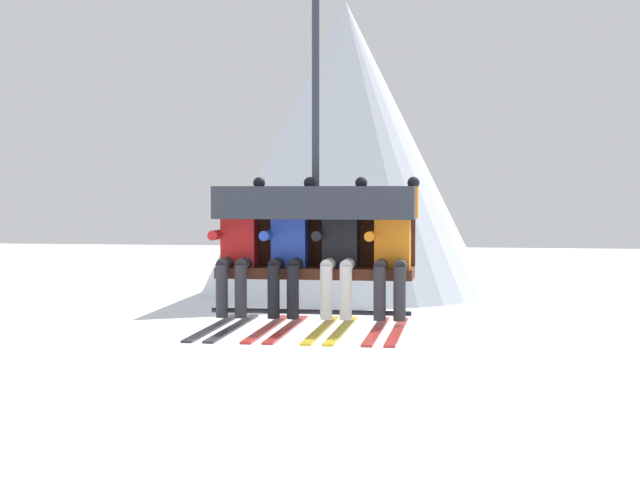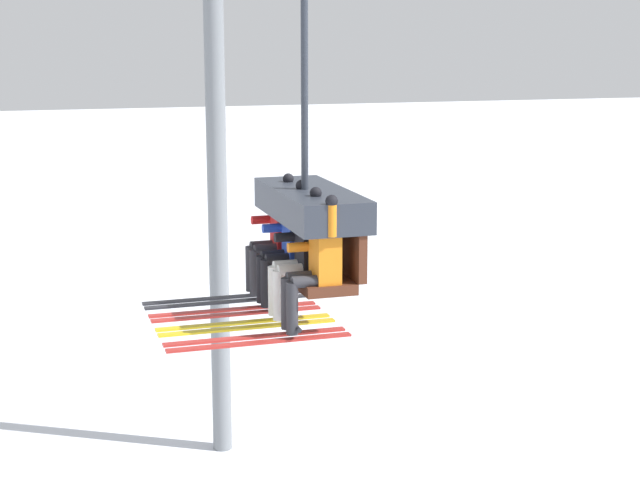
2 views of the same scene
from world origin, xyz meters
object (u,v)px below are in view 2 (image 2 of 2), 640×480
at_px(chairlift_chair, 312,214).
at_px(skier_orange, 313,263).
at_px(skier_blue, 285,242).
at_px(skier_red, 273,233).
at_px(skier_black, 298,252).
at_px(lift_tower_near, 217,200).

height_order(chairlift_chair, skier_orange, chairlift_chair).
relative_size(skier_blue, skier_orange, 1.00).
bearing_deg(skier_red, skier_blue, 0.00).
relative_size(skier_red, skier_orange, 1.00).
bearing_deg(skier_blue, skier_black, 0.00).
relative_size(chairlift_chair, skier_black, 2.33).
relative_size(chairlift_chair, skier_blue, 2.33).
bearing_deg(skier_blue, lift_tower_near, 173.52).
height_order(skier_red, skier_orange, same).
bearing_deg(lift_tower_near, skier_red, -6.88).
distance_m(skier_red, skier_black, 0.96).
distance_m(skier_black, skier_orange, 0.48).
relative_size(lift_tower_near, skier_black, 5.49).
bearing_deg(skier_orange, chairlift_chair, 163.52).
relative_size(chairlift_chair, skier_red, 2.33).
relative_size(lift_tower_near, skier_blue, 5.49).
xyz_separation_m(skier_blue, skier_orange, (0.96, 0.00, 0.00)).
height_order(chairlift_chair, skier_black, chairlift_chair).
height_order(lift_tower_near, chairlift_chair, lift_tower_near).
distance_m(chairlift_chair, skier_orange, 0.82).
distance_m(skier_blue, skier_black, 0.48).
bearing_deg(skier_black, lift_tower_near, 173.88).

